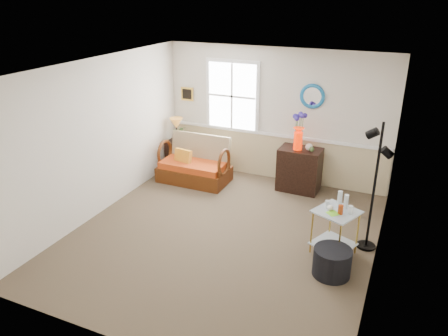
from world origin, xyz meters
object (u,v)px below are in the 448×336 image
at_px(lamp_stand, 176,155).
at_px(ottoman, 332,262).
at_px(loveseat, 194,160).
at_px(floor_lamp, 374,188).
at_px(side_table, 334,232).
at_px(cabinet, 299,170).

xyz_separation_m(lamp_stand, ottoman, (3.80, -2.45, -0.11)).
distance_m(loveseat, floor_lamp, 3.68).
bearing_deg(side_table, floor_lamp, 40.85).
xyz_separation_m(lamp_stand, floor_lamp, (4.15, -1.55, 0.67)).
xyz_separation_m(loveseat, cabinet, (2.01, 0.44, -0.03)).
xyz_separation_m(cabinet, floor_lamp, (1.46, -1.55, 0.56)).
bearing_deg(side_table, loveseat, 154.10).
distance_m(lamp_stand, cabinet, 2.69).
bearing_deg(lamp_stand, loveseat, -33.25).
relative_size(side_table, floor_lamp, 0.36).
xyz_separation_m(loveseat, lamp_stand, (-0.68, 0.44, -0.14)).
bearing_deg(loveseat, lamp_stand, 146.46).
bearing_deg(ottoman, floor_lamp, 68.96).
height_order(loveseat, ottoman, loveseat).
bearing_deg(cabinet, ottoman, -64.36).
relative_size(lamp_stand, floor_lamp, 0.31).
bearing_deg(lamp_stand, floor_lamp, -20.51).
height_order(loveseat, cabinet, loveseat).
distance_m(side_table, ottoman, 0.56).
xyz_separation_m(lamp_stand, cabinet, (2.69, -0.00, 0.11)).
bearing_deg(side_table, ottoman, -81.30).
relative_size(lamp_stand, cabinet, 0.73).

